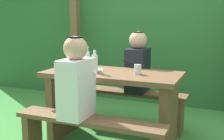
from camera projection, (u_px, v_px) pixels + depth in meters
The scene contains 11 objects.
hedge_backdrop at pixel (159, 43), 4.80m from camera, with size 6.40×0.82×1.84m, color #2B6631.
pergola_post_left at pixel (75, 35), 4.65m from camera, with size 0.12×0.12×2.10m, color brown.
picnic_table at pixel (112, 96), 3.04m from camera, with size 1.40×0.64×0.77m.
bench_near at pixel (89, 132), 2.59m from camera, with size 1.40×0.24×0.45m.
bench_far at pixel (129, 101), 3.56m from camera, with size 1.40×0.24×0.45m.
person_white_shirt at pixel (76, 80), 2.55m from camera, with size 0.25×0.35×0.72m.
person_black_coat at pixel (138, 64), 3.43m from camera, with size 0.25×0.35×0.72m.
drinking_glass at pixel (138, 69), 2.88m from camera, with size 0.07×0.07×0.10m, color silver.
bottle_left at pixel (87, 59), 3.16m from camera, with size 0.06×0.06×0.25m.
bottle_right at pixel (95, 63), 2.96m from camera, with size 0.06×0.06×0.23m.
cell_phone at pixel (99, 70), 3.11m from camera, with size 0.07×0.14×0.01m, color silver.
Camera 1 is at (1.13, -2.72, 1.32)m, focal length 46.72 mm.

